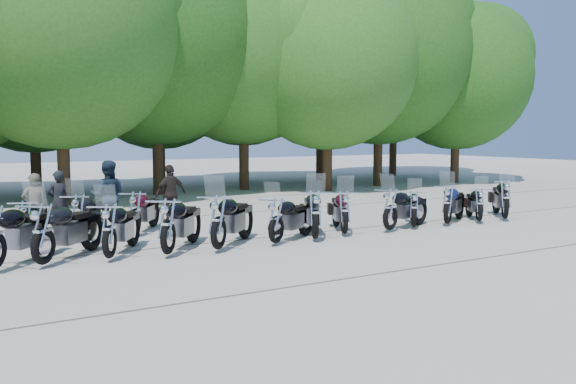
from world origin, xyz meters
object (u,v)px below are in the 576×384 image
motorcycle_11 (479,204)px  rider_1 (108,196)px  motorcycle_2 (109,229)px  motorcycle_6 (315,213)px  motorcycle_14 (78,215)px  motorcycle_4 (218,220)px  motorcycle_15 (135,211)px  rider_3 (59,201)px  motorcycle_9 (414,208)px  motorcycle_12 (505,198)px  motorcycle_8 (390,208)px  rider_0 (35,206)px  motorcycle_3 (168,224)px  motorcycle_13 (26,221)px  motorcycle_7 (344,211)px  motorcycle_1 (43,232)px  motorcycle_5 (276,219)px  motorcycle_10 (448,203)px  rider_2 (171,194)px

motorcycle_11 → rider_1: (-9.45, 4.00, 0.36)m
motorcycle_2 → motorcycle_11: size_ratio=1.14×
motorcycle_6 → motorcycle_14: bearing=-1.3°
motorcycle_4 → motorcycle_15: 3.04m
motorcycle_15 → rider_3: size_ratio=1.40×
motorcycle_9 → motorcycle_12: (3.35, -0.21, 0.10)m
motorcycle_14 → rider_3: size_ratio=1.41×
motorcycle_6 → motorcycle_15: motorcycle_6 is taller
motorcycle_15 → rider_1: size_ratio=1.21×
motorcycle_2 → motorcycle_9: 8.10m
motorcycle_4 → rider_1: (-1.32, 4.08, 0.23)m
motorcycle_14 → motorcycle_8: bearing=-169.5°
motorcycle_4 → motorcycle_11: size_ratio=1.23×
motorcycle_8 → rider_0: 8.86m
motorcycle_11 → rider_3: 11.52m
motorcycle_12 → motorcycle_14: (-11.52, 2.77, -0.04)m
motorcycle_3 → motorcycle_4: motorcycle_4 is taller
motorcycle_13 → motorcycle_14: (1.16, 0.04, 0.04)m
motorcycle_12 → motorcycle_7: bearing=39.0°
motorcycle_1 → motorcycle_11: bearing=-138.8°
motorcycle_8 → motorcycle_11: size_ratio=1.12×
motorcycle_15 → motorcycle_5: bearing=164.0°
motorcycle_3 → motorcycle_8: (6.06, 0.13, -0.05)m
motorcycle_1 → motorcycle_9: motorcycle_1 is taller
rider_0 → motorcycle_8: bearing=157.5°
rider_0 → motorcycle_1: bearing=85.6°
motorcycle_13 → motorcycle_5: bearing=172.2°
motorcycle_7 → motorcycle_1: bearing=28.2°
motorcycle_13 → motorcycle_8: bearing=-176.1°
motorcycle_7 → rider_3: 7.40m
motorcycle_2 → motorcycle_5: motorcycle_2 is taller
motorcycle_14 → motorcycle_13: bearing=32.7°
motorcycle_10 → motorcycle_3: bearing=58.3°
motorcycle_6 → motorcycle_12: 6.66m
rider_2 → motorcycle_14: bearing=19.8°
motorcycle_7 → motorcycle_9: 2.27m
motorcycle_10 → motorcycle_15: size_ratio=1.00×
motorcycle_10 → motorcycle_14: (-9.36, 2.62, -0.00)m
motorcycle_6 → motorcycle_15: 4.49m
rider_3 → motorcycle_2: bearing=89.1°
motorcycle_13 → rider_1: bearing=-128.1°
motorcycle_9 → motorcycle_5: bearing=44.0°
motorcycle_7 → motorcycle_14: (-5.90, 2.52, 0.00)m
motorcycle_4 → motorcycle_2: bearing=38.2°
motorcycle_2 → motorcycle_7: size_ratio=1.03×
motorcycle_3 → motorcycle_4: bearing=-143.6°
motorcycle_13 → rider_2: bearing=-133.7°
motorcycle_15 → motorcycle_13: bearing=35.9°
motorcycle_3 → motorcycle_9: bearing=-139.5°
motorcycle_1 → motorcycle_5: 4.97m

